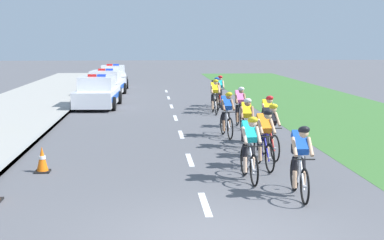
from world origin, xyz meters
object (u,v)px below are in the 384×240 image
Objects in this scene: police_car_nearest at (98,93)px; cyclist_tenth at (216,93)px; cyclist_fourth at (270,130)px; cyclist_fifth at (268,118)px; cyclist_third at (264,138)px; cyclist_ninth at (215,96)px; traffic_cone_near at (42,160)px; cyclist_lead at (300,160)px; cyclist_second at (250,147)px; cyclist_eighth at (240,106)px; cyclist_eleventh at (220,90)px; police_car_third at (113,77)px; cyclist_sixth at (247,122)px; cyclist_seventh at (227,114)px; police_car_second at (106,84)px.

cyclist_tenth is at bearing -13.76° from police_car_nearest.
cyclist_fourth is 1.00× the size of cyclist_tenth.
cyclist_fifth is at bearing 79.06° from cyclist_fourth.
cyclist_third is 1.00× the size of cyclist_fifth.
cyclist_ninth reaches higher than traffic_cone_near.
cyclist_fifth is at bearing 83.98° from cyclist_lead.
cyclist_lead is 1.00× the size of cyclist_second.
cyclist_fifth is (0.62, 5.87, 0.00)m from cyclist_lead.
cyclist_fifth is 11.52m from police_car_nearest.
cyclist_eighth is 1.00× the size of cyclist_eleventh.
cyclist_second is 14.12m from cyclist_eleventh.
police_car_third is (0.00, 11.37, 0.00)m from police_car_nearest.
cyclist_eleventh is at bearing 77.95° from cyclist_ninth.
cyclist_fourth is at bearing 67.37° from cyclist_second.
police_car_nearest reaches higher than cyclist_sixth.
traffic_cone_near is (-5.46, -10.32, -0.48)m from cyclist_ninth.
cyclist_sixth is at bearing 80.83° from cyclist_second.
police_car_third is at bearing 110.74° from cyclist_ninth.
cyclist_third is 1.00× the size of cyclist_seventh.
cyclist_second and cyclist_eighth have the same top height.
police_car_third reaches higher than cyclist_lead.
police_car_second is at bearing 116.00° from cyclist_eighth.
police_car_second is at bearing -90.02° from police_car_third.
cyclist_third reaches higher than traffic_cone_near.
cyclist_ninth is at bearing 92.51° from cyclist_fourth.
cyclist_eighth is at bearing 83.50° from cyclist_sixth.
cyclist_tenth is (0.20, 1.34, 0.00)m from cyclist_ninth.
cyclist_eighth is 1.00× the size of cyclist_ninth.
police_car_second is at bearing 104.78° from cyclist_lead.
cyclist_eleventh is at bearing 85.40° from cyclist_second.
cyclist_eighth is 3.92m from cyclist_ninth.
cyclist_fourth is 9.17m from cyclist_ninth.
traffic_cone_near is at bearing -168.74° from cyclist_fourth.
cyclist_second is 1.00× the size of cyclist_fifth.
cyclist_lead is 0.39× the size of police_car_nearest.
cyclist_fourth is 23.91m from police_car_third.
cyclist_third is at bearing -67.78° from police_car_nearest.
police_car_nearest is at bearing 117.16° from cyclist_sixth.
cyclist_ninth is at bearing -102.05° from cyclist_eleventh.
cyclist_lead is 1.00× the size of cyclist_eleventh.
cyclist_tenth is 0.38× the size of police_car_nearest.
cyclist_fourth and cyclist_ninth have the same top height.
cyclist_eighth is at bearing -48.68° from police_car_nearest.
cyclist_fourth is 0.38× the size of police_car_third.
cyclist_fifth is at bearing -73.82° from police_car_third.
cyclist_seventh is 5.83m from cyclist_ninth.
police_car_nearest reaches higher than cyclist_ninth.
cyclist_third is 0.38× the size of police_car_second.
cyclist_lead is 21.62m from police_car_second.
cyclist_eighth is at bearing 89.35° from cyclist_fourth.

